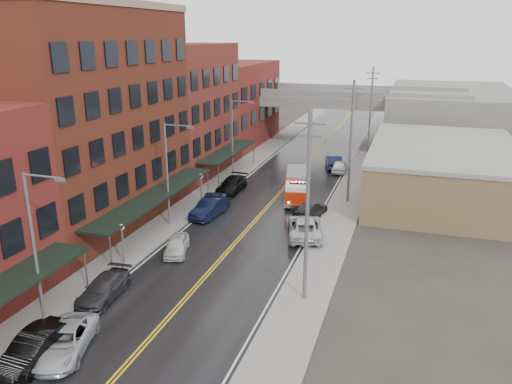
% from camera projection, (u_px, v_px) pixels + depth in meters
% --- Properties ---
extents(road, '(11.00, 160.00, 0.02)m').
position_uv_depth(road, '(264.00, 211.00, 47.25)').
color(road, black).
rests_on(road, ground).
extents(sidewalk_left, '(3.00, 160.00, 0.15)m').
position_uv_depth(sidewalk_left, '(193.00, 203.00, 49.34)').
color(sidewalk_left, slate).
rests_on(sidewalk_left, ground).
extents(sidewalk_right, '(3.00, 160.00, 0.15)m').
position_uv_depth(sidewalk_right, '(341.00, 219.00, 45.13)').
color(sidewalk_right, slate).
rests_on(sidewalk_right, ground).
extents(curb_left, '(0.30, 160.00, 0.15)m').
position_uv_depth(curb_left, '(209.00, 205.00, 48.86)').
color(curb_left, gray).
rests_on(curb_left, ground).
extents(curb_right, '(0.30, 160.00, 0.15)m').
position_uv_depth(curb_right, '(323.00, 217.00, 45.60)').
color(curb_right, gray).
rests_on(curb_right, ground).
extents(brick_building_b, '(9.00, 20.00, 18.00)m').
position_uv_depth(brick_building_b, '(89.00, 121.00, 42.01)').
color(brick_building_b, '#502215').
rests_on(brick_building_b, ground).
extents(brick_building_c, '(9.00, 15.00, 15.00)m').
position_uv_depth(brick_building_c, '(181.00, 110.00, 58.36)').
color(brick_building_c, '#5C201B').
rests_on(brick_building_c, ground).
extents(brick_building_far, '(9.00, 20.00, 12.00)m').
position_uv_depth(brick_building_far, '(233.00, 104.00, 74.71)').
color(brick_building_far, maroon).
rests_on(brick_building_far, ground).
extents(tan_building, '(14.00, 22.00, 5.00)m').
position_uv_depth(tan_building, '(442.00, 173.00, 50.97)').
color(tan_building, brown).
rests_on(tan_building, ground).
extents(right_far_block, '(18.00, 30.00, 8.00)m').
position_uv_depth(right_far_block, '(449.00, 115.00, 77.18)').
color(right_far_block, slate).
rests_on(right_far_block, ground).
extents(awning_1, '(2.60, 18.00, 3.09)m').
position_uv_depth(awning_1, '(155.00, 196.00, 42.15)').
color(awning_1, black).
rests_on(awning_1, ground).
extents(awning_2, '(2.60, 13.00, 3.09)m').
position_uv_depth(awning_2, '(228.00, 151.00, 58.05)').
color(awning_2, black).
rests_on(awning_2, ground).
extents(globe_lamp_1, '(0.44, 0.44, 3.12)m').
position_uv_depth(globe_lamp_1, '(122.00, 235.00, 35.69)').
color(globe_lamp_1, '#59595B').
rests_on(globe_lamp_1, ground).
extents(globe_lamp_2, '(0.44, 0.44, 3.12)m').
position_uv_depth(globe_lamp_2, '(201.00, 182.00, 48.40)').
color(globe_lamp_2, '#59595B').
rests_on(globe_lamp_2, ground).
extents(street_lamp_0, '(2.64, 0.22, 9.00)m').
position_uv_depth(street_lamp_0, '(37.00, 239.00, 27.59)').
color(street_lamp_0, '#59595B').
rests_on(street_lamp_0, ground).
extents(street_lamp_1, '(2.64, 0.22, 9.00)m').
position_uv_depth(street_lamp_1, '(170.00, 168.00, 42.12)').
color(street_lamp_1, '#59595B').
rests_on(street_lamp_1, ground).
extents(street_lamp_2, '(2.64, 0.22, 9.00)m').
position_uv_depth(street_lamp_2, '(234.00, 134.00, 56.66)').
color(street_lamp_2, '#59595B').
rests_on(street_lamp_2, ground).
extents(utility_pole_0, '(1.80, 0.24, 12.00)m').
position_uv_depth(utility_pole_0, '(307.00, 205.00, 29.64)').
color(utility_pole_0, '#59595B').
rests_on(utility_pole_0, ground).
extents(utility_pole_1, '(1.80, 0.24, 12.00)m').
position_uv_depth(utility_pole_1, '(351.00, 140.00, 47.81)').
color(utility_pole_1, '#59595B').
rests_on(utility_pole_1, ground).
extents(utility_pole_2, '(1.80, 0.24, 12.00)m').
position_uv_depth(utility_pole_2, '(370.00, 111.00, 65.98)').
color(utility_pole_2, '#59595B').
rests_on(utility_pole_2, ground).
extents(overpass, '(40.00, 10.00, 7.50)m').
position_uv_depth(overpass, '(326.00, 104.00, 74.51)').
color(overpass, slate).
rests_on(overpass, ground).
extents(fire_truck, '(4.30, 7.87, 2.75)m').
position_uv_depth(fire_truck, '(297.00, 185.00, 50.21)').
color(fire_truck, '#B12208').
rests_on(fire_truck, ground).
extents(parked_car_left_1, '(1.94, 4.97, 1.61)m').
position_uv_depth(parked_car_left_1, '(35.00, 348.00, 25.34)').
color(parked_car_left_1, black).
rests_on(parked_car_left_1, ground).
extents(parked_car_left_2, '(3.67, 5.46, 1.39)m').
position_uv_depth(parked_car_left_2, '(65.00, 341.00, 26.10)').
color(parked_car_left_2, '#AEB2B6').
rests_on(parked_car_left_2, ground).
extents(parked_car_left_3, '(2.29, 4.91, 1.39)m').
position_uv_depth(parked_car_left_3, '(104.00, 288.00, 31.49)').
color(parked_car_left_3, '#2B2B2E').
rests_on(parked_car_left_3, ground).
extents(parked_car_left_4, '(2.69, 4.27, 1.36)m').
position_uv_depth(parked_car_left_4, '(177.00, 245.00, 38.01)').
color(parked_car_left_4, silver).
rests_on(parked_car_left_4, ground).
extents(parked_car_left_5, '(2.33, 5.15, 1.64)m').
position_uv_depth(parked_car_left_5, '(210.00, 208.00, 45.71)').
color(parked_car_left_5, black).
rests_on(parked_car_left_5, ground).
extents(parked_car_left_6, '(3.02, 5.08, 1.32)m').
position_uv_depth(parked_car_left_6, '(212.00, 202.00, 47.74)').
color(parked_car_left_6, '#14244C').
rests_on(parked_car_left_6, ground).
extents(parked_car_left_7, '(2.20, 5.31, 1.53)m').
position_uv_depth(parked_car_left_7, '(232.00, 185.00, 52.83)').
color(parked_car_left_7, black).
rests_on(parked_car_left_7, ground).
extents(parked_car_right_0, '(4.14, 6.45, 1.65)m').
position_uv_depth(parked_car_right_0, '(305.00, 227.00, 41.13)').
color(parked_car_right_0, '#B2B7BB').
rests_on(parked_car_right_0, ground).
extents(parked_car_right_1, '(2.88, 5.13, 1.40)m').
position_uv_depth(parked_car_right_1, '(310.00, 210.00, 45.56)').
color(parked_car_right_1, '#242427').
rests_on(parked_car_right_1, ground).
extents(parked_car_right_2, '(2.06, 4.49, 1.49)m').
position_uv_depth(parked_car_right_2, '(340.00, 166.00, 60.38)').
color(parked_car_right_2, white).
rests_on(parked_car_right_2, ground).
extents(parked_car_right_3, '(2.96, 5.35, 1.67)m').
position_uv_depth(parked_car_right_3, '(334.00, 162.00, 62.09)').
color(parked_car_right_3, black).
rests_on(parked_car_right_3, ground).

